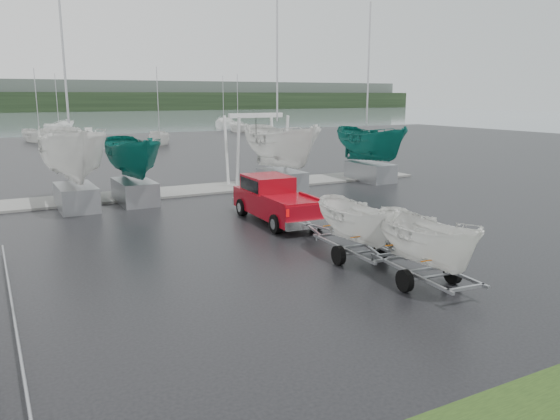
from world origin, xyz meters
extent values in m
plane|color=black|center=(0.00, 0.00, 0.00)|extent=(120.00, 120.00, 0.00)
plane|color=slate|center=(0.00, 100.00, -0.01)|extent=(300.00, 300.00, 0.00)
cube|color=gray|center=(0.00, 13.00, 0.05)|extent=(30.00, 3.00, 0.12)
cube|color=black|center=(0.00, 170.00, 3.00)|extent=(300.00, 8.00, 6.00)
cube|color=#4C5651|center=(0.00, 178.00, 5.00)|extent=(300.00, 6.00, 10.00)
cube|color=maroon|center=(1.40, 4.35, 0.73)|extent=(2.09, 5.37, 0.87)
cube|color=maroon|center=(1.45, 5.31, 1.41)|extent=(1.79, 2.18, 0.78)
cube|color=black|center=(1.45, 5.31, 1.46)|extent=(1.81, 1.95, 0.50)
cube|color=silver|center=(1.26, 1.67, 0.46)|extent=(1.85, 0.26, 0.32)
cylinder|color=black|center=(0.62, 6.13, 0.36)|extent=(0.31, 0.74, 0.73)
cylinder|color=black|center=(2.35, 6.04, 0.36)|extent=(0.31, 0.74, 0.73)
cylinder|color=black|center=(0.45, 2.67, 0.36)|extent=(0.31, 0.74, 0.73)
cylinder|color=black|center=(2.18, 2.58, 0.36)|extent=(0.31, 0.74, 0.73)
cube|color=gray|center=(0.55, -1.50, 0.45)|extent=(0.26, 3.60, 0.08)
cube|color=gray|center=(1.65, -1.56, 0.45)|extent=(0.26, 3.60, 0.08)
cylinder|color=gray|center=(1.09, -1.73, 0.30)|extent=(1.60, 0.16, 0.08)
cylinder|color=black|center=(0.29, -1.69, 0.30)|extent=(0.21, 0.61, 0.60)
cylinder|color=black|center=(1.89, -1.77, 0.30)|extent=(0.21, 0.61, 0.60)
imported|color=white|center=(1.10, -1.53, 2.40)|extent=(1.51, 1.55, 3.83)
cube|color=#D56306|center=(1.14, -0.73, 1.00)|extent=(1.55, 0.12, 0.03)
cube|color=#D56306|center=(1.06, -2.33, 1.00)|extent=(1.55, 0.12, 0.03)
cube|color=gray|center=(0.77, -4.29, 0.45)|extent=(0.41, 3.59, 0.08)
cube|color=gray|center=(1.87, -4.39, 0.45)|extent=(0.41, 3.59, 0.08)
cylinder|color=gray|center=(1.30, -4.54, 0.30)|extent=(1.60, 0.22, 0.08)
cylinder|color=black|center=(0.50, -4.47, 0.30)|extent=(0.23, 0.61, 0.60)
cylinder|color=black|center=(2.10, -4.61, 0.30)|extent=(0.23, 0.61, 0.60)
imported|color=white|center=(1.32, -4.34, 2.47)|extent=(1.62, 1.65, 3.95)
cube|color=#D56306|center=(1.39, -3.55, 1.00)|extent=(1.55, 0.18, 0.03)
cube|color=#D56306|center=(1.25, -5.14, 1.00)|extent=(1.55, 0.18, 0.03)
cylinder|color=silver|center=(3.18, 12.20, 2.00)|extent=(0.16, 0.58, 3.99)
cylinder|color=silver|center=(3.18, 13.80, 2.00)|extent=(0.16, 0.58, 3.99)
cylinder|color=silver|center=(6.18, 12.20, 2.00)|extent=(0.16, 0.58, 3.99)
cylinder|color=silver|center=(6.18, 13.80, 2.00)|extent=(0.16, 0.58, 3.99)
cube|color=silver|center=(4.68, 13.00, 4.00)|extent=(3.30, 0.25, 0.25)
cube|color=gray|center=(-5.47, 11.00, 0.55)|extent=(1.60, 3.20, 1.10)
imported|color=white|center=(-5.47, 11.00, 4.70)|extent=(2.71, 2.78, 7.19)
cylinder|color=#B2B2B7|center=(-5.47, 11.50, 7.38)|extent=(0.10, 0.10, 7.00)
cube|color=gray|center=(-2.76, 11.20, 0.55)|extent=(1.60, 3.20, 1.10)
imported|color=#0E6258|center=(-2.76, 11.20, 3.95)|extent=(2.15, 2.21, 5.71)
cube|color=gray|center=(5.23, 11.00, 0.55)|extent=(1.60, 3.20, 1.10)
imported|color=white|center=(5.23, 11.00, 4.48)|extent=(2.54, 2.61, 6.76)
cylinder|color=#B2B2B7|center=(5.23, 11.50, 7.22)|extent=(0.10, 0.10, 7.00)
cube|color=gray|center=(11.54, 11.30, 0.55)|extent=(1.60, 3.20, 1.10)
imported|color=#0E6258|center=(11.54, 11.30, 4.10)|extent=(2.25, 2.31, 5.99)
cylinder|color=#B2B2B7|center=(11.54, 11.80, 6.92)|extent=(0.10, 0.10, 7.00)
cylinder|color=gray|center=(-8.75, 1.00, 0.35)|extent=(0.06, 6.50, 0.06)
cylinder|color=gray|center=(-8.75, -5.00, 0.35)|extent=(0.06, 6.50, 0.06)
imported|color=white|center=(-3.37, 51.37, 0.00)|extent=(3.08, 3.13, 6.42)
cylinder|color=#B2B2B7|center=(-3.37, 51.37, 4.00)|extent=(0.08, 0.08, 8.00)
imported|color=white|center=(7.58, 42.33, 0.00)|extent=(2.73, 2.77, 5.85)
cylinder|color=#B2B2B7|center=(7.58, 42.33, 4.00)|extent=(0.08, 0.08, 8.00)
imported|color=white|center=(23.15, 56.72, 0.00)|extent=(2.65, 2.69, 5.87)
cylinder|color=#B2B2B7|center=(23.15, 56.72, 4.00)|extent=(0.08, 0.08, 8.00)
imported|color=white|center=(0.36, 65.53, 0.00)|extent=(3.63, 3.65, 6.96)
cylinder|color=#B2B2B7|center=(0.36, 65.53, 4.00)|extent=(0.08, 0.08, 8.00)
imported|color=white|center=(24.21, 64.47, 0.00)|extent=(3.62, 3.65, 7.06)
cylinder|color=#B2B2B7|center=(24.21, 64.47, 4.00)|extent=(0.08, 0.08, 8.00)
camera|label=1|loc=(-8.97, -14.97, 5.13)|focal=35.00mm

